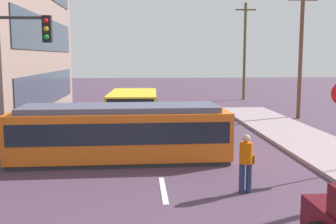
{
  "coord_description": "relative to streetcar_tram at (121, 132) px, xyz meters",
  "views": [
    {
      "loc": [
        -0.67,
        -5.42,
        3.8
      ],
      "look_at": [
        0.38,
        9.56,
        1.79
      ],
      "focal_mm": 44.05,
      "sensor_mm": 36.0,
      "label": 1
    }
  ],
  "objects": [
    {
      "name": "ground_plane",
      "position": [
        1.37,
        0.41,
        -1.06
      ],
      "size": [
        120.0,
        120.0,
        0.0
      ],
      "primitive_type": "plane",
      "color": "#4E374C"
    },
    {
      "name": "lane_stripe_2",
      "position": [
        1.37,
        -3.59,
        -1.06
      ],
      "size": [
        0.16,
        2.4,
        0.01
      ],
      "primitive_type": "cube",
      "color": "silver",
      "rests_on": "ground"
    },
    {
      "name": "lane_stripe_3",
      "position": [
        1.37,
        6.0,
        -1.06
      ],
      "size": [
        0.16,
        2.4,
        0.01
      ],
      "primitive_type": "cube",
      "color": "silver",
      "rests_on": "ground"
    },
    {
      "name": "lane_stripe_4",
      "position": [
        1.37,
        12.0,
        -1.06
      ],
      "size": [
        0.16,
        2.4,
        0.01
      ],
      "primitive_type": "cube",
      "color": "silver",
      "rests_on": "ground"
    },
    {
      "name": "streetcar_tram",
      "position": [
        0.0,
        0.0,
        0.0
      ],
      "size": [
        7.95,
        2.71,
        2.05
      ],
      "color": "orange",
      "rests_on": "ground"
    },
    {
      "name": "city_bus",
      "position": [
        0.37,
        7.37,
        0.03
      ],
      "size": [
        2.72,
        5.84,
        1.9
      ],
      "color": "gold",
      "rests_on": "ground"
    },
    {
      "name": "pedestrian_crossing",
      "position": [
        3.66,
        -3.99,
        -0.12
      ],
      "size": [
        0.49,
        0.36,
        1.67
      ],
      "color": "navy",
      "rests_on": "ground"
    },
    {
      "name": "traffic_light_mast",
      "position": [
        -3.39,
        -1.58,
        2.55
      ],
      "size": [
        2.26,
        0.33,
        5.22
      ],
      "color": "#333333",
      "rests_on": "ground"
    },
    {
      "name": "utility_pole_mid",
      "position": [
        10.57,
        9.74,
        3.03
      ],
      "size": [
        1.8,
        0.24,
        7.82
      ],
      "color": "brown",
      "rests_on": "ground"
    },
    {
      "name": "utility_pole_far",
      "position": [
        10.05,
        21.22,
        3.37
      ],
      "size": [
        1.8,
        0.24,
        8.49
      ],
      "color": "brown",
      "rests_on": "ground"
    }
  ]
}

